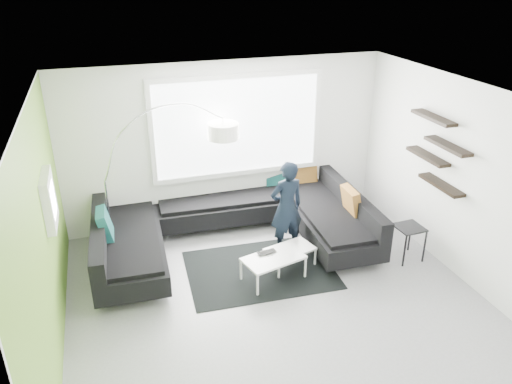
{
  "coord_description": "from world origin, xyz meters",
  "views": [
    {
      "loc": [
        -1.96,
        -5.31,
        4.2
      ],
      "look_at": [
        0.03,
        0.9,
        1.19
      ],
      "focal_mm": 35.0,
      "sensor_mm": 36.0,
      "label": 1
    }
  ],
  "objects_px": {
    "sectional_sofa": "(232,224)",
    "person": "(286,207)",
    "side_table": "(407,243)",
    "laptop": "(268,254)",
    "arc_lamp": "(105,182)",
    "coffee_table": "(282,262)"
  },
  "relations": [
    {
      "from": "side_table",
      "to": "laptop",
      "type": "distance_m",
      "value": 2.22
    },
    {
      "from": "arc_lamp",
      "to": "side_table",
      "type": "height_order",
      "value": "arc_lamp"
    },
    {
      "from": "person",
      "to": "laptop",
      "type": "xyz_separation_m",
      "value": [
        -0.51,
        -0.62,
        -0.38
      ]
    },
    {
      "from": "side_table",
      "to": "laptop",
      "type": "xyz_separation_m",
      "value": [
        -2.21,
        0.19,
        0.1
      ]
    },
    {
      "from": "sectional_sofa",
      "to": "coffee_table",
      "type": "bearing_deg",
      "value": -60.01
    },
    {
      "from": "coffee_table",
      "to": "person",
      "type": "relative_size",
      "value": 0.74
    },
    {
      "from": "coffee_table",
      "to": "laptop",
      "type": "height_order",
      "value": "laptop"
    },
    {
      "from": "sectional_sofa",
      "to": "laptop",
      "type": "height_order",
      "value": "sectional_sofa"
    },
    {
      "from": "laptop",
      "to": "side_table",
      "type": "bearing_deg",
      "value": -13.24
    },
    {
      "from": "arc_lamp",
      "to": "person",
      "type": "bearing_deg",
      "value": -13.72
    },
    {
      "from": "sectional_sofa",
      "to": "laptop",
      "type": "distance_m",
      "value": 1.02
    },
    {
      "from": "side_table",
      "to": "laptop",
      "type": "bearing_deg",
      "value": 174.97
    },
    {
      "from": "laptop",
      "to": "coffee_table",
      "type": "bearing_deg",
      "value": -2.62
    },
    {
      "from": "arc_lamp",
      "to": "coffee_table",
      "type": "bearing_deg",
      "value": -27.24
    },
    {
      "from": "sectional_sofa",
      "to": "person",
      "type": "relative_size",
      "value": 2.87
    },
    {
      "from": "side_table",
      "to": "person",
      "type": "bearing_deg",
      "value": 154.44
    },
    {
      "from": "coffee_table",
      "to": "side_table",
      "type": "bearing_deg",
      "value": -20.84
    },
    {
      "from": "coffee_table",
      "to": "arc_lamp",
      "type": "distance_m",
      "value": 2.96
    },
    {
      "from": "sectional_sofa",
      "to": "coffee_table",
      "type": "distance_m",
      "value": 1.11
    },
    {
      "from": "sectional_sofa",
      "to": "person",
      "type": "distance_m",
      "value": 0.94
    },
    {
      "from": "laptop",
      "to": "sectional_sofa",
      "type": "bearing_deg",
      "value": 97.2
    },
    {
      "from": "person",
      "to": "laptop",
      "type": "height_order",
      "value": "person"
    }
  ]
}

